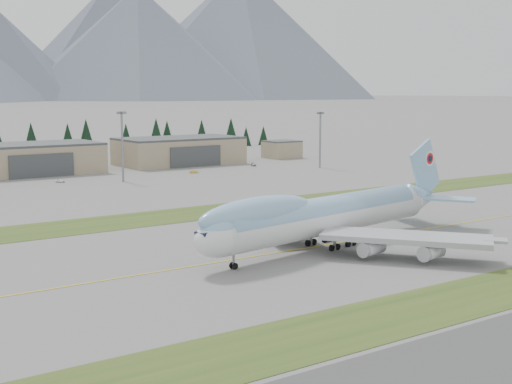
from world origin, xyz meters
TOP-DOWN VIEW (x-y plane):
  - ground at (0.00, 0.00)m, footprint 7000.00×7000.00m
  - grass_strip_far at (0.00, 45.00)m, footprint 400.00×18.00m
  - taxiway_line_main at (0.00, 0.00)m, footprint 400.00×0.40m
  - boeing_747_freighter at (-7.20, -1.39)m, footprint 71.70×60.78m
  - hangar_center at (-15.00, 149.90)m, footprint 48.00×26.60m
  - hangar_right at (45.00, 149.90)m, footprint 48.00×26.60m
  - control_shed at (95.00, 148.00)m, footprint 14.00×12.00m
  - floodlight_masts at (-6.18, 110.82)m, footprint 145.20×9.18m
  - service_vehicle_a at (-14.67, 120.23)m, footprint 2.68×3.42m
  - service_vehicle_b at (33.88, 118.97)m, footprint 3.38×2.60m
  - service_vehicle_c at (65.43, 127.12)m, footprint 3.61×4.76m
  - conifer_belt at (-4.65, 212.57)m, footprint 269.57×15.56m

SIDE VIEW (x-z plane):
  - ground at x=0.00m, z-range 0.00..0.00m
  - grass_strip_far at x=0.00m, z-range -0.04..0.04m
  - taxiway_line_main at x=0.00m, z-range -0.01..0.01m
  - service_vehicle_a at x=-14.67m, z-range -0.55..0.55m
  - service_vehicle_b at x=33.88m, z-range -0.53..0.53m
  - service_vehicle_c at x=65.43m, z-range -0.64..0.64m
  - control_shed at x=95.00m, z-range 0.00..7.60m
  - hangar_center at x=-15.00m, z-range -0.01..10.79m
  - hangar_right at x=45.00m, z-range -0.01..10.79m
  - boeing_747_freighter at x=-7.20m, z-range -3.20..15.60m
  - conifer_belt at x=-4.65m, z-range -0.95..15.87m
  - floodlight_masts at x=-6.18m, z-range 3.51..28.00m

